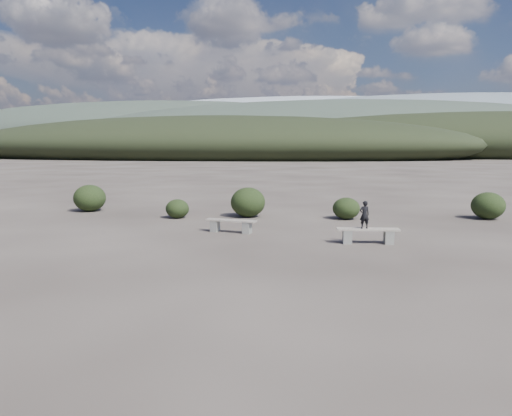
# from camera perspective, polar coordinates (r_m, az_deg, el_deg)

# --- Properties ---
(ground) EXTENTS (1200.00, 1200.00, 0.00)m
(ground) POSITION_cam_1_polar(r_m,az_deg,el_deg) (11.58, -0.79, -7.65)
(ground) COLOR #312A26
(ground) RESTS_ON ground
(bench_left) EXTENTS (1.79, 0.65, 0.44)m
(bench_left) POSITION_cam_1_polar(r_m,az_deg,el_deg) (16.95, -2.89, -1.93)
(bench_left) COLOR slate
(bench_left) RESTS_ON ground
(bench_right) EXTENTS (1.89, 0.57, 0.47)m
(bench_right) POSITION_cam_1_polar(r_m,az_deg,el_deg) (15.43, 12.68, -2.97)
(bench_right) COLOR slate
(bench_right) RESTS_ON ground
(seated_person) EXTENTS (0.35, 0.28, 0.84)m
(seated_person) POSITION_cam_1_polar(r_m,az_deg,el_deg) (15.32, 12.29, -0.75)
(seated_person) COLOR black
(seated_person) RESTS_ON bench_right
(shrub_a) EXTENTS (0.94, 0.94, 0.77)m
(shrub_a) POSITION_cam_1_polar(r_m,az_deg,el_deg) (20.44, -8.98, -0.08)
(shrub_a) COLOR black
(shrub_a) RESTS_ON ground
(shrub_b) EXTENTS (1.42, 1.42, 1.22)m
(shrub_b) POSITION_cam_1_polar(r_m,az_deg,el_deg) (20.51, -0.93, 0.67)
(shrub_b) COLOR black
(shrub_b) RESTS_ON ground
(shrub_c) EXTENTS (1.09, 1.09, 0.87)m
(shrub_c) POSITION_cam_1_polar(r_m,az_deg,el_deg) (20.23, 10.27, -0.04)
(shrub_c) COLOR black
(shrub_c) RESTS_ON ground
(shrub_e) EXTENTS (1.30, 1.30, 1.08)m
(shrub_e) POSITION_cam_1_polar(r_m,az_deg,el_deg) (21.98, 25.00, 0.25)
(shrub_e) COLOR black
(shrub_e) RESTS_ON ground
(shrub_f) EXTENTS (1.41, 1.41, 1.19)m
(shrub_f) POSITION_cam_1_polar(r_m,az_deg,el_deg) (23.43, -18.47, 1.09)
(shrub_f) COLOR black
(shrub_f) RESTS_ON ground
(mountain_ridges) EXTENTS (500.00, 400.00, 56.00)m
(mountain_ridges) POSITION_cam_1_polar(r_m,az_deg,el_deg) (350.29, 7.90, 8.57)
(mountain_ridges) COLOR black
(mountain_ridges) RESTS_ON ground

